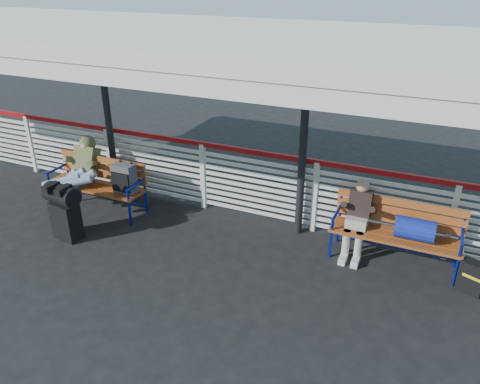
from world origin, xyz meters
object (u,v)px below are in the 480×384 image
at_px(traveler_man, 75,176).
at_px(companion_person, 357,218).
at_px(bench_left, 108,179).
at_px(suitcase_side, 472,277).
at_px(bench_right, 404,228).
at_px(luggage_stack, 64,210).

xyz_separation_m(traveler_man, companion_person, (4.57, 0.72, -0.14)).
distance_m(bench_left, suitcase_side, 5.80).
height_order(bench_left, bench_right, bench_left).
bearing_deg(bench_right, suitcase_side, -18.37).
xyz_separation_m(luggage_stack, bench_right, (4.88, 1.42, 0.08)).
relative_size(bench_right, traveler_man, 1.10).
distance_m(bench_right, companion_person, 0.66).
relative_size(luggage_stack, companion_person, 0.80).
distance_m(traveler_man, suitcase_side, 6.21).
xyz_separation_m(luggage_stack, companion_person, (4.23, 1.41, 0.10)).
height_order(bench_right, suitcase_side, bench_right).
bearing_deg(traveler_man, bench_left, 41.39).
bearing_deg(traveler_man, bench_right, 7.99).
bearing_deg(companion_person, bench_left, -174.83).
relative_size(bench_right, suitcase_side, 4.02).
bearing_deg(luggage_stack, bench_left, 95.32).
height_order(bench_right, companion_person, companion_person).
relative_size(bench_right, companion_person, 1.57).
xyz_separation_m(traveler_man, suitcase_side, (6.17, 0.42, -0.51)).
distance_m(traveler_man, companion_person, 4.63).
bearing_deg(bench_right, traveler_man, -172.01).
relative_size(bench_left, traveler_man, 1.10).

